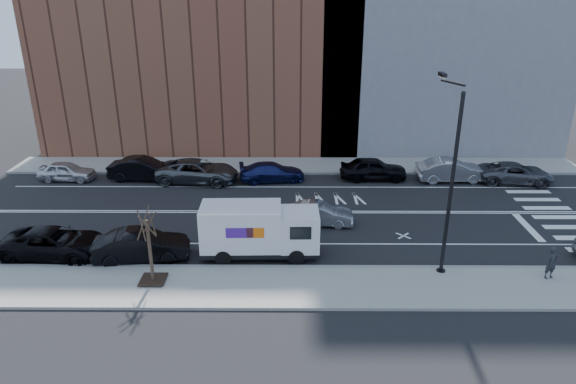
{
  "coord_description": "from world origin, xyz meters",
  "views": [
    {
      "loc": [
        -0.43,
        -29.5,
        13.25
      ],
      "look_at": [
        -0.61,
        -0.11,
        1.4
      ],
      "focal_mm": 32.0,
      "sensor_mm": 36.0,
      "label": 1
    }
  ],
  "objects_px": {
    "driving_sedan": "(319,214)",
    "far_parked_b": "(143,169)",
    "fedex_van": "(259,230)",
    "far_parked_a": "(67,171)",
    "pedestrian": "(552,263)"
  },
  "relations": [
    {
      "from": "far_parked_a",
      "to": "far_parked_b",
      "type": "height_order",
      "value": "far_parked_b"
    },
    {
      "from": "pedestrian",
      "to": "far_parked_b",
      "type": "bearing_deg",
      "value": 132.73
    },
    {
      "from": "fedex_van",
      "to": "far_parked_a",
      "type": "height_order",
      "value": "fedex_van"
    },
    {
      "from": "far_parked_b",
      "to": "far_parked_a",
      "type": "bearing_deg",
      "value": 94.86
    },
    {
      "from": "far_parked_a",
      "to": "driving_sedan",
      "type": "bearing_deg",
      "value": -109.05
    },
    {
      "from": "fedex_van",
      "to": "driving_sedan",
      "type": "height_order",
      "value": "fedex_van"
    },
    {
      "from": "far_parked_b",
      "to": "driving_sedan",
      "type": "height_order",
      "value": "far_parked_b"
    },
    {
      "from": "far_parked_a",
      "to": "driving_sedan",
      "type": "distance_m",
      "value": 19.5
    },
    {
      "from": "driving_sedan",
      "to": "far_parked_b",
      "type": "bearing_deg",
      "value": 64.09
    },
    {
      "from": "driving_sedan",
      "to": "far_parked_a",
      "type": "bearing_deg",
      "value": 72.97
    },
    {
      "from": "fedex_van",
      "to": "driving_sedan",
      "type": "relative_size",
      "value": 1.56
    },
    {
      "from": "fedex_van",
      "to": "pedestrian",
      "type": "height_order",
      "value": "fedex_van"
    },
    {
      "from": "far_parked_b",
      "to": "driving_sedan",
      "type": "bearing_deg",
      "value": -117.61
    },
    {
      "from": "fedex_van",
      "to": "far_parked_b",
      "type": "xyz_separation_m",
      "value": [
        -9.1,
        11.36,
        -0.67
      ]
    },
    {
      "from": "far_parked_b",
      "to": "driving_sedan",
      "type": "xyz_separation_m",
      "value": [
        12.45,
        -7.5,
        -0.16
      ]
    }
  ]
}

